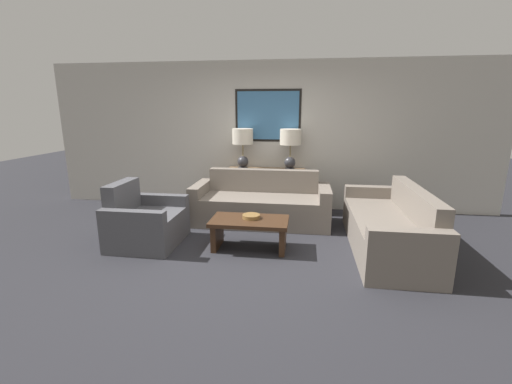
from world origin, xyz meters
TOP-DOWN VIEW (x-y plane):
  - ground_plane at (0.00, 0.00)m, footprint 20.00×20.00m
  - back_wall at (0.00, 2.30)m, footprint 8.18×0.12m
  - console_table at (0.00, 2.02)m, footprint 1.40×0.40m
  - table_lamp_left at (-0.42, 2.02)m, footprint 0.37×0.37m
  - table_lamp_right at (0.42, 2.02)m, footprint 0.37×0.37m
  - couch_by_back_wall at (0.00, 1.33)m, footprint 2.19×0.86m
  - couch_by_side at (1.81, 0.46)m, footprint 0.86×2.19m
  - coffee_table at (-0.01, 0.22)m, footprint 1.01×0.56m
  - decorative_bowl at (0.00, 0.27)m, footprint 0.23×0.23m
  - armchair_near_back_wall at (-1.47, 0.21)m, footprint 0.86×0.97m

SIDE VIEW (x-z plane):
  - ground_plane at x=0.00m, z-range 0.00..0.00m
  - armchair_near_back_wall at x=-1.47m, z-range -0.14..0.72m
  - couch_by_back_wall at x=0.00m, z-range -0.12..0.71m
  - couch_by_side at x=1.81m, z-range -0.12..0.71m
  - coffee_table at x=-0.01m, z-range 0.09..0.50m
  - console_table at x=0.00m, z-range 0.00..0.77m
  - decorative_bowl at x=0.00m, z-range 0.41..0.46m
  - table_lamp_left at x=-0.42m, z-range 0.90..1.61m
  - table_lamp_right at x=0.42m, z-range 0.90..1.61m
  - back_wall at x=0.00m, z-range 0.01..2.66m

